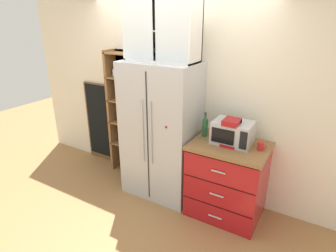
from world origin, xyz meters
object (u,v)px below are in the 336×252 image
Objects in this scene: refrigerator at (161,131)px; mug_red at (261,146)px; coffee_maker at (231,132)px; chalkboard_menu at (101,123)px; microwave at (233,133)px; bottle_green at (205,126)px.

mug_red is (1.26, 0.03, 0.08)m from refrigerator.
mug_red is (0.33, 0.03, -0.11)m from coffee_maker.
mug_red is 2.64m from chalkboard_menu.
coffee_maker is 0.35m from mug_red.
bottle_green reaches higher than microwave.
coffee_maker is at bearing -174.92° from mug_red.
refrigerator is 16.88× the size of mug_red.
chalkboard_menu is (-1.93, 0.23, -0.41)m from bottle_green.
bottle_green reaches higher than mug_red.
coffee_maker is 1.03× the size of bottle_green.
coffee_maker is at bearing -7.33° from chalkboard_menu.
microwave is at bearing 87.69° from coffee_maker.
refrigerator is 1.40m from chalkboard_menu.
refrigerator is 1.26m from mug_red.
microwave is at bearing -6.28° from chalkboard_menu.
bottle_green is at bearing 176.26° from microwave.
mug_red is at bearing 5.08° from coffee_maker.
coffee_maker is at bearing -10.50° from bottle_green.
chalkboard_menu is at bearing 174.22° from mug_red.
mug_red is at bearing 1.19° from refrigerator.
refrigerator is at bearing -173.88° from bottle_green.
microwave is (0.93, 0.04, 0.16)m from refrigerator.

